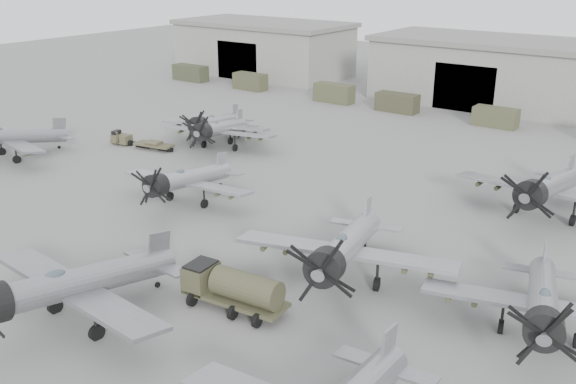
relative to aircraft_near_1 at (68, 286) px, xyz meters
name	(u,v)px	position (x,y,z in m)	size (l,w,h in m)	color
ground	(133,270)	(-2.53, 6.39, -2.48)	(220.00, 220.00, 0.00)	slate
hangar_left	(263,48)	(-40.53, 68.36, 1.89)	(29.00, 14.80, 8.70)	gray
hangar_center	(484,70)	(-2.53, 68.36, 1.89)	(29.00, 14.80, 8.70)	gray
support_truck_0	(190,73)	(-46.09, 56.39, -1.25)	(6.09, 2.20, 2.47)	#353B26
support_truck_1	(250,81)	(-33.69, 56.39, -1.26)	(5.18, 2.20, 2.44)	#3E3F29
support_truck_2	(334,93)	(-18.84, 56.39, -1.22)	(5.52, 2.20, 2.53)	#42442C
support_truck_3	(397,103)	(-9.27, 56.39, -1.30)	(5.47, 2.20, 2.38)	#383925
support_truck_4	(496,117)	(3.60, 56.39, -1.37)	(5.11, 2.20, 2.23)	#42452D
aircraft_near_1	(68,286)	(0.00, 0.00, 0.00)	(13.70, 12.33, 5.46)	gray
aircraft_mid_0	(5,137)	(-30.97, 15.15, -0.21)	(12.61, 11.35, 5.00)	gray
aircraft_mid_1	(185,180)	(-7.99, 16.78, -0.37)	(11.69, 10.52, 4.65)	#919499
aircraft_mid_2	(344,248)	(9.47, 12.67, 0.01)	(13.74, 12.37, 5.49)	#9B9DA3
aircraft_mid_3	(543,303)	(20.91, 13.57, -0.22)	(12.47, 11.23, 4.97)	gray
aircraft_far_0	(214,123)	(-18.37, 31.65, -0.31)	(11.96, 10.76, 4.77)	gray
aircraft_far_1	(547,188)	(16.37, 30.69, 0.05)	(13.90, 12.50, 5.58)	gray
aircraft_extra_321	(218,129)	(-16.27, 29.97, -0.31)	(11.96, 10.76, 4.77)	gray
fuel_tanker	(233,286)	(5.84, 6.68, -1.10)	(6.44, 3.31, 2.42)	#404029
tug_trailer	(134,141)	(-24.40, 25.62, -1.93)	(7.51, 2.62, 1.49)	#49462F
ground_crew	(118,139)	(-25.85, 24.71, -1.71)	(0.56, 0.37, 1.54)	#3B3B26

